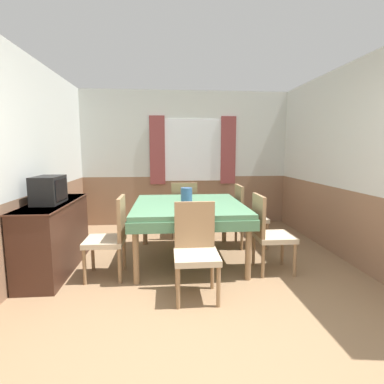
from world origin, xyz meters
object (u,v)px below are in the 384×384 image
(dining_table, at_px, (188,211))
(chair_right_far, at_px, (247,214))
(chair_head_window, at_px, (184,208))
(chair_head_near, at_px, (196,247))
(tv, at_px, (49,190))
(sideboard, at_px, (55,236))
(vase, at_px, (187,196))
(chair_left_near, at_px, (111,235))
(chair_right_near, at_px, (268,231))

(dining_table, bearing_deg, chair_right_far, 27.60)
(chair_head_window, bearing_deg, chair_head_near, -90.00)
(chair_right_far, bearing_deg, tv, -72.67)
(chair_right_far, xyz_separation_m, sideboard, (-2.59, -0.73, -0.07))
(chair_head_near, relative_size, vase, 4.49)
(chair_head_near, distance_m, tv, 1.86)
(chair_right_far, distance_m, chair_left_near, 2.11)
(chair_right_far, bearing_deg, chair_left_near, -62.40)
(chair_head_window, xyz_separation_m, chair_right_near, (0.93, -1.50, 0.00))
(dining_table, height_order, chair_head_window, chair_head_window)
(dining_table, height_order, tv, tv)
(chair_head_near, distance_m, sideboard, 1.83)
(sideboard, height_order, vase, vase)
(chair_left_near, height_order, tv, tv)
(dining_table, bearing_deg, chair_head_window, 90.00)
(chair_left_near, relative_size, tv, 2.06)
(sideboard, bearing_deg, dining_table, 8.17)
(chair_right_near, relative_size, sideboard, 0.67)
(chair_head_near, xyz_separation_m, chair_right_far, (0.93, 1.50, 0.00))
(chair_left_near, bearing_deg, chair_right_near, -90.00)
(chair_left_near, distance_m, tv, 0.90)
(chair_right_near, bearing_deg, vase, -115.52)
(dining_table, bearing_deg, chair_left_near, -152.40)
(chair_head_window, distance_m, sideboard, 2.08)
(tv, distance_m, vase, 1.66)
(chair_left_near, distance_m, vase, 1.08)
(dining_table, height_order, vase, vase)
(tv, bearing_deg, chair_head_near, -22.66)
(sideboard, relative_size, vase, 6.70)
(chair_right_far, xyz_separation_m, chair_head_window, (-0.93, 0.52, 0.00))
(chair_head_near, bearing_deg, vase, -88.50)
(chair_right_far, height_order, chair_right_near, same)
(chair_head_near, bearing_deg, tv, -22.66)
(chair_head_window, bearing_deg, chair_right_far, -29.27)
(sideboard, relative_size, tv, 3.08)
(chair_head_near, xyz_separation_m, tv, (-1.66, 0.69, 0.51))
(chair_right_near, xyz_separation_m, sideboard, (-2.59, 0.25, -0.07))
(sideboard, bearing_deg, chair_left_near, -19.08)
(chair_right_far, xyz_separation_m, chair_right_near, (0.00, -0.98, 0.00))
(chair_right_far, bearing_deg, vase, -61.63)
(chair_right_far, relative_size, chair_left_near, 1.00)
(chair_head_window, relative_size, chair_right_near, 1.00)
(chair_right_far, bearing_deg, dining_table, -62.40)
(chair_head_window, height_order, sideboard, chair_head_window)
(dining_table, distance_m, chair_head_window, 1.02)
(dining_table, height_order, chair_left_near, chair_left_near)
(chair_head_near, bearing_deg, sideboard, -25.03)
(chair_head_window, bearing_deg, chair_right_near, -58.09)
(sideboard, bearing_deg, vase, 7.26)
(chair_head_window, bearing_deg, chair_left_near, -121.91)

